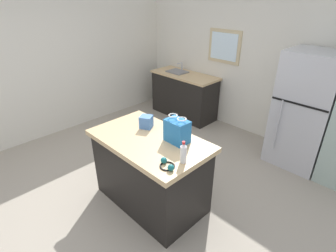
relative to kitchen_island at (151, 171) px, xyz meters
name	(u,v)px	position (x,y,z in m)	size (l,w,h in m)	color
ground	(138,192)	(-0.24, -0.04, -0.46)	(6.41, 6.41, 0.00)	#9E9384
back_wall	(252,63)	(-0.25, 2.63, 0.82)	(4.97, 0.13, 2.55)	silver
left_wall	(43,65)	(-2.72, -0.04, 0.81)	(0.10, 5.34, 2.55)	silver
kitchen_island	(151,171)	(0.00, 0.00, 0.00)	(1.40, 0.84, 0.92)	black
refrigerator	(305,111)	(0.92, 2.20, 0.40)	(0.76, 0.73, 1.72)	#B7B7BC
sink_counter	(184,94)	(-1.50, 2.26, 0.00)	(1.43, 0.61, 1.09)	black
shopping_bag	(177,131)	(0.27, 0.18, 0.59)	(0.26, 0.18, 0.30)	#236BAD
small_box	(146,122)	(-0.23, 0.15, 0.53)	(0.14, 0.13, 0.15)	#4775B7
bottle	(183,153)	(0.59, -0.07, 0.56)	(0.06, 0.06, 0.23)	white
ear_defenders	(167,165)	(0.53, -0.24, 0.48)	(0.20, 0.18, 0.06)	black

